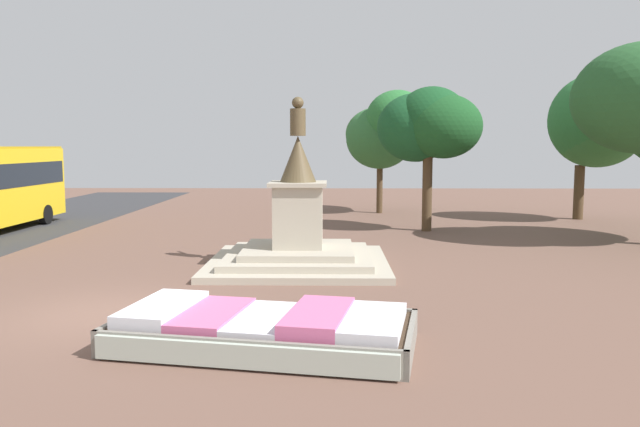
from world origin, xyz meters
TOP-DOWN VIEW (x-y plane):
  - ground_plane at (0.00, 0.00)m, footprint 78.79×78.79m
  - flower_planter at (3.70, -2.08)m, footprint 5.74×3.58m
  - statue_monument at (3.95, 5.46)m, footprint 5.30×5.30m
  - park_tree_far_left at (7.80, 20.29)m, footprint 4.25×5.11m
  - park_tree_behind_statue at (9.04, 13.36)m, footprint 4.26×3.81m
  - park_tree_street_side at (17.46, 16.77)m, footprint 4.41×4.37m

SIDE VIEW (x-z plane):
  - ground_plane at x=0.00m, z-range 0.00..0.00m
  - flower_planter at x=3.70m, z-range -0.05..0.65m
  - statue_monument at x=3.95m, z-range -1.62..3.40m
  - park_tree_far_left at x=7.80m, z-range 1.10..7.54m
  - park_tree_behind_statue at x=9.04m, z-range 1.42..7.46m
  - park_tree_street_side at x=17.46m, z-range 1.08..8.05m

